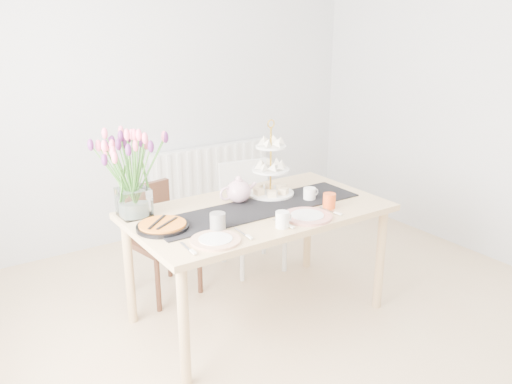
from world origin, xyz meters
TOP-DOWN VIEW (x-y plane):
  - room_shell at (0.00, 0.00)m, footprint 4.50×4.50m
  - radiator at (0.50, 2.19)m, footprint 1.20×0.08m
  - dining_table at (-0.08, 0.56)m, footprint 1.60×0.90m
  - chair_brown at (-0.49, 1.25)m, footprint 0.46×0.46m
  - chair_white at (0.30, 1.25)m, footprint 0.46×0.46m
  - table_runner at (-0.08, 0.56)m, footprint 1.40×0.35m
  - tulip_vase at (-0.77, 0.87)m, footprint 0.64×0.64m
  - cake_stand at (0.14, 0.73)m, footprint 0.32×0.32m
  - teapot at (-0.13, 0.72)m, footprint 0.27×0.22m
  - cream_jug at (0.29, 0.51)m, footprint 0.08×0.08m
  - tart_tin at (-0.72, 0.59)m, footprint 0.30×0.30m
  - mug_grey at (-0.47, 0.39)m, footprint 0.12×0.12m
  - mug_white at (-0.14, 0.23)m, footprint 0.09×0.09m
  - mug_orange at (0.30, 0.32)m, footprint 0.11×0.11m
  - plate_left at (-0.56, 0.27)m, footprint 0.29×0.29m
  - plate_right at (0.08, 0.27)m, footprint 0.33×0.33m

SIDE VIEW (x-z plane):
  - radiator at x=0.50m, z-range 0.15..0.75m
  - chair_brown at x=-0.49m, z-range 0.06..0.84m
  - chair_white at x=0.30m, z-range 0.06..0.89m
  - dining_table at x=-0.08m, z-range 0.30..1.05m
  - table_runner at x=-0.08m, z-range 0.75..0.76m
  - plate_left at x=-0.56m, z-range 0.75..0.76m
  - plate_right at x=0.08m, z-range 0.75..0.77m
  - tart_tin at x=-0.72m, z-range 0.75..0.79m
  - cream_jug at x=0.29m, z-range 0.75..0.83m
  - mug_white at x=-0.14m, z-range 0.75..0.84m
  - mug_orange at x=0.30m, z-range 0.75..0.84m
  - mug_grey at x=-0.47m, z-range 0.75..0.86m
  - teapot at x=-0.13m, z-range 0.75..0.92m
  - cake_stand at x=0.14m, z-range 0.65..1.11m
  - tulip_vase at x=-0.77m, z-range 0.83..1.37m
  - room_shell at x=0.00m, z-range -0.95..3.55m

